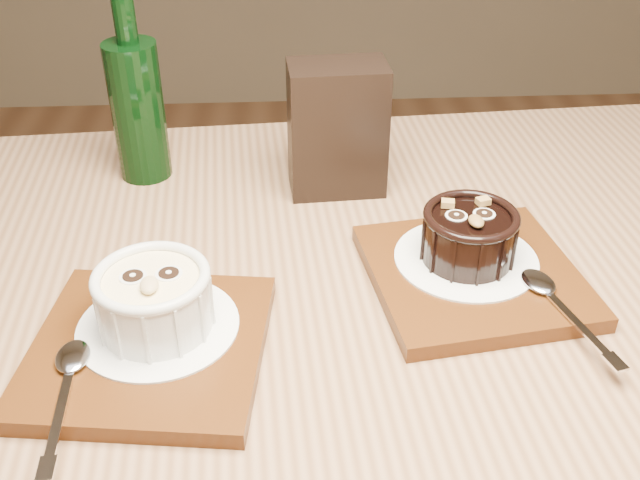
{
  "coord_description": "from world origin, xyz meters",
  "views": [
    {
      "loc": [
        -0.26,
        -0.18,
        1.16
      ],
      "look_at": [
        -0.24,
        0.33,
        0.81
      ],
      "focal_mm": 42.0,
      "sensor_mm": 36.0,
      "label": 1
    }
  ],
  "objects_px": {
    "tray_right": "(473,275)",
    "ramekin_dark": "(469,233)",
    "ramekin_white": "(154,297)",
    "green_bottle": "(137,106)",
    "condiment_stand": "(337,129)",
    "table": "(317,402)",
    "tray_left": "(149,348)"
  },
  "relations": [
    {
      "from": "table",
      "to": "tray_right",
      "type": "xyz_separation_m",
      "value": [
        0.14,
        0.05,
        0.1
      ]
    },
    {
      "from": "tray_right",
      "to": "condiment_stand",
      "type": "distance_m",
      "value": 0.22
    },
    {
      "from": "tray_left",
      "to": "tray_right",
      "type": "xyz_separation_m",
      "value": [
        0.28,
        0.08,
        0.0
      ]
    },
    {
      "from": "ramekin_white",
      "to": "green_bottle",
      "type": "bearing_deg",
      "value": 95.07
    },
    {
      "from": "tray_left",
      "to": "ramekin_white",
      "type": "distance_m",
      "value": 0.04
    },
    {
      "from": "tray_left",
      "to": "ramekin_white",
      "type": "height_order",
      "value": "ramekin_white"
    },
    {
      "from": "tray_right",
      "to": "tray_left",
      "type": "bearing_deg",
      "value": -163.65
    },
    {
      "from": "ramekin_dark",
      "to": "condiment_stand",
      "type": "distance_m",
      "value": 0.2
    },
    {
      "from": "green_bottle",
      "to": "ramekin_dark",
      "type": "bearing_deg",
      "value": -33.03
    },
    {
      "from": "ramekin_white",
      "to": "condiment_stand",
      "type": "relative_size",
      "value": 0.66
    },
    {
      "from": "tray_left",
      "to": "condiment_stand",
      "type": "xyz_separation_m",
      "value": [
        0.17,
        0.26,
        0.06
      ]
    },
    {
      "from": "tray_left",
      "to": "condiment_stand",
      "type": "relative_size",
      "value": 1.29
    },
    {
      "from": "condiment_stand",
      "to": "ramekin_white",
      "type": "bearing_deg",
      "value": -123.62
    },
    {
      "from": "ramekin_dark",
      "to": "green_bottle",
      "type": "bearing_deg",
      "value": 143.21
    },
    {
      "from": "tray_left",
      "to": "tray_right",
      "type": "relative_size",
      "value": 1.0
    },
    {
      "from": "tray_left",
      "to": "green_bottle",
      "type": "distance_m",
      "value": 0.31
    },
    {
      "from": "ramekin_white",
      "to": "tray_right",
      "type": "height_order",
      "value": "ramekin_white"
    },
    {
      "from": "tray_left",
      "to": "table",
      "type": "bearing_deg",
      "value": 12.52
    },
    {
      "from": "tray_right",
      "to": "green_bottle",
      "type": "height_order",
      "value": "green_bottle"
    },
    {
      "from": "condiment_stand",
      "to": "green_bottle",
      "type": "height_order",
      "value": "green_bottle"
    },
    {
      "from": "tray_left",
      "to": "ramekin_dark",
      "type": "distance_m",
      "value": 0.29
    },
    {
      "from": "table",
      "to": "green_bottle",
      "type": "bearing_deg",
      "value": 123.17
    },
    {
      "from": "ramekin_white",
      "to": "ramekin_dark",
      "type": "relative_size",
      "value": 1.08
    },
    {
      "from": "table",
      "to": "tray_left",
      "type": "relative_size",
      "value": 6.94
    },
    {
      "from": "green_bottle",
      "to": "tray_right",
      "type": "bearing_deg",
      "value": -34.46
    },
    {
      "from": "tray_left",
      "to": "condiment_stand",
      "type": "bearing_deg",
      "value": 57.12
    },
    {
      "from": "ramekin_white",
      "to": "ramekin_dark",
      "type": "height_order",
      "value": "ramekin_white"
    },
    {
      "from": "tray_right",
      "to": "ramekin_dark",
      "type": "relative_size",
      "value": 2.11
    },
    {
      "from": "ramekin_white",
      "to": "green_bottle",
      "type": "height_order",
      "value": "green_bottle"
    },
    {
      "from": "ramekin_white",
      "to": "tray_right",
      "type": "distance_m",
      "value": 0.28
    },
    {
      "from": "tray_right",
      "to": "ramekin_dark",
      "type": "bearing_deg",
      "value": 106.89
    },
    {
      "from": "tray_left",
      "to": "ramekin_white",
      "type": "relative_size",
      "value": 1.95
    }
  ]
}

